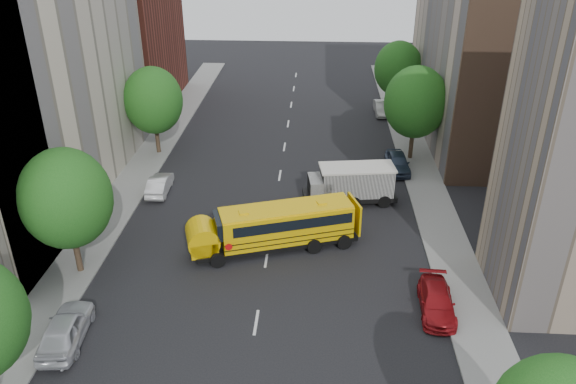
# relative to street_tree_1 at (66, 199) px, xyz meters

# --- Properties ---
(ground) EXTENTS (120.00, 120.00, 0.00)m
(ground) POSITION_rel_street_tree_1_xyz_m (11.00, 4.00, -4.95)
(ground) COLOR black
(ground) RESTS_ON ground
(sidewalk_left) EXTENTS (3.00, 80.00, 0.12)m
(sidewalk_left) POSITION_rel_street_tree_1_xyz_m (-0.50, 9.00, -4.89)
(sidewalk_left) COLOR slate
(sidewalk_left) RESTS_ON ground
(sidewalk_right) EXTENTS (3.00, 80.00, 0.12)m
(sidewalk_right) POSITION_rel_street_tree_1_xyz_m (22.50, 9.00, -4.89)
(sidewalk_right) COLOR slate
(sidewalk_right) RESTS_ON ground
(lane_markings) EXTENTS (0.15, 64.00, 0.01)m
(lane_markings) POSITION_rel_street_tree_1_xyz_m (11.00, 14.00, -4.95)
(lane_markings) COLOR silver
(lane_markings) RESTS_ON ground
(building_left_cream) EXTENTS (10.00, 26.00, 20.00)m
(building_left_cream) POSITION_rel_street_tree_1_xyz_m (-7.00, 10.00, 5.05)
(building_left_cream) COLOR beige
(building_left_cream) RESTS_ON ground
(building_left_redbrick) EXTENTS (10.00, 15.00, 13.00)m
(building_left_redbrick) POSITION_rel_street_tree_1_xyz_m (-7.00, 32.00, 1.55)
(building_left_redbrick) COLOR maroon
(building_left_redbrick) RESTS_ON ground
(building_right_far) EXTENTS (10.00, 22.00, 18.00)m
(building_right_far) POSITION_rel_street_tree_1_xyz_m (29.00, 24.00, 4.05)
(building_right_far) COLOR #B7A18E
(building_right_far) RESTS_ON ground
(building_right_sidewall) EXTENTS (10.10, 0.30, 18.00)m
(building_right_sidewall) POSITION_rel_street_tree_1_xyz_m (29.00, 13.00, 4.05)
(building_right_sidewall) COLOR brown
(building_right_sidewall) RESTS_ON ground
(street_tree_1) EXTENTS (5.12, 5.12, 7.90)m
(street_tree_1) POSITION_rel_street_tree_1_xyz_m (0.00, 0.00, 0.00)
(street_tree_1) COLOR #38281C
(street_tree_1) RESTS_ON ground
(street_tree_2) EXTENTS (4.99, 4.99, 7.71)m
(street_tree_2) POSITION_rel_street_tree_1_xyz_m (0.00, 18.00, -0.12)
(street_tree_2) COLOR #38281C
(street_tree_2) RESTS_ON ground
(street_tree_4) EXTENTS (5.25, 5.25, 8.10)m
(street_tree_4) POSITION_rel_street_tree_1_xyz_m (22.00, 18.00, 0.12)
(street_tree_4) COLOR #38281C
(street_tree_4) RESTS_ON ground
(street_tree_5) EXTENTS (4.86, 4.86, 7.51)m
(street_tree_5) POSITION_rel_street_tree_1_xyz_m (22.00, 30.00, -0.25)
(street_tree_5) COLOR #38281C
(street_tree_5) RESTS_ON ground
(school_bus) EXTENTS (10.55, 5.42, 2.92)m
(school_bus) POSITION_rel_street_tree_1_xyz_m (11.39, 3.28, -3.32)
(school_bus) COLOR black
(school_bus) RESTS_ON ground
(safari_truck) EXTENTS (6.94, 3.30, 2.86)m
(safari_truck) POSITION_rel_street_tree_1_xyz_m (16.47, 9.75, -3.44)
(safari_truck) COLOR black
(safari_truck) RESTS_ON ground
(parked_car_0) EXTENTS (2.27, 4.80, 1.59)m
(parked_car_0) POSITION_rel_street_tree_1_xyz_m (1.67, -5.94, -4.16)
(parked_car_0) COLOR silver
(parked_car_0) RESTS_ON ground
(parked_car_1) EXTENTS (1.55, 4.06, 1.32)m
(parked_car_1) POSITION_rel_street_tree_1_xyz_m (2.08, 10.55, -4.29)
(parked_car_1) COLOR silver
(parked_car_1) RESTS_ON ground
(parked_car_3) EXTENTS (1.99, 4.45, 1.27)m
(parked_car_3) POSITION_rel_street_tree_1_xyz_m (20.60, -2.49, -4.32)
(parked_car_3) COLOR maroon
(parked_car_3) RESTS_ON ground
(parked_car_4) EXTENTS (1.92, 4.43, 1.49)m
(parked_car_4) POSITION_rel_street_tree_1_xyz_m (20.60, 15.48, -4.21)
(parked_car_4) COLOR #2F3D52
(parked_car_4) RESTS_ON ground
(parked_car_5) EXTENTS (1.52, 4.09, 1.33)m
(parked_car_5) POSITION_rel_street_tree_1_xyz_m (20.60, 29.49, -4.28)
(parked_car_5) COLOR #999A95
(parked_car_5) RESTS_ON ground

